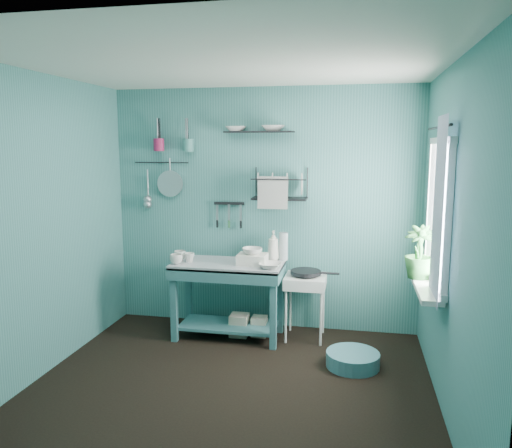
% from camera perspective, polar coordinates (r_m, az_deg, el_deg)
% --- Properties ---
extents(floor, '(3.20, 3.20, 0.00)m').
position_cam_1_polar(floor, '(4.17, -3.13, -18.39)').
color(floor, black).
rests_on(floor, ground).
extents(ceiling, '(3.20, 3.20, 0.00)m').
position_cam_1_polar(ceiling, '(3.74, -3.47, 17.96)').
color(ceiling, silver).
rests_on(ceiling, ground).
extents(wall_back, '(3.20, 0.00, 3.20)m').
position_cam_1_polar(wall_back, '(5.21, 0.86, 1.66)').
color(wall_back, '#3B7976').
rests_on(wall_back, ground).
extents(wall_front, '(3.20, 0.00, 3.20)m').
position_cam_1_polar(wall_front, '(2.38, -12.50, -7.52)').
color(wall_front, '#3B7976').
rests_on(wall_front, ground).
extents(wall_left, '(0.00, 3.00, 3.00)m').
position_cam_1_polar(wall_left, '(4.44, -23.72, -0.40)').
color(wall_left, '#3B7976').
rests_on(wall_left, ground).
extents(wall_right, '(0.00, 3.00, 3.00)m').
position_cam_1_polar(wall_right, '(3.70, 21.46, -2.00)').
color(wall_right, '#3B7976').
rests_on(wall_right, ground).
extents(work_counter, '(1.09, 0.55, 0.77)m').
position_cam_1_polar(work_counter, '(5.05, -3.17, -8.65)').
color(work_counter, '#33676B').
rests_on(work_counter, floor).
extents(mug_left, '(0.12, 0.12, 0.10)m').
position_cam_1_polar(mug_left, '(4.93, -9.10, -3.99)').
color(mug_left, silver).
rests_on(mug_left, work_counter).
extents(mug_mid, '(0.14, 0.14, 0.09)m').
position_cam_1_polar(mug_mid, '(4.99, -7.63, -3.82)').
color(mug_mid, silver).
rests_on(mug_mid, work_counter).
extents(mug_right, '(0.17, 0.17, 0.10)m').
position_cam_1_polar(mug_right, '(5.09, -8.69, -3.58)').
color(mug_right, silver).
rests_on(mug_right, work_counter).
extents(wash_tub, '(0.28, 0.22, 0.10)m').
position_cam_1_polar(wash_tub, '(4.86, -0.42, -4.04)').
color(wash_tub, silver).
rests_on(wash_tub, work_counter).
extents(tub_bowl, '(0.20, 0.19, 0.06)m').
position_cam_1_polar(tub_bowl, '(4.85, -0.42, -3.11)').
color(tub_bowl, silver).
rests_on(tub_bowl, wash_tub).
extents(soap_bottle, '(0.11, 0.12, 0.30)m').
position_cam_1_polar(soap_bottle, '(5.02, 1.99, -2.46)').
color(soap_bottle, silver).
rests_on(soap_bottle, work_counter).
extents(water_bottle, '(0.09, 0.09, 0.28)m').
position_cam_1_polar(water_bottle, '(5.03, 3.15, -2.56)').
color(water_bottle, '#AEBDC2').
rests_on(water_bottle, work_counter).
extents(counter_bowl, '(0.22, 0.22, 0.05)m').
position_cam_1_polar(counter_bowl, '(4.71, 1.65, -4.77)').
color(counter_bowl, silver).
rests_on(counter_bowl, work_counter).
extents(hotplate_stand, '(0.40, 0.40, 0.64)m').
position_cam_1_polar(hotplate_stand, '(5.06, 5.63, -9.42)').
color(hotplate_stand, white).
rests_on(hotplate_stand, floor).
extents(frying_pan, '(0.30, 0.30, 0.03)m').
position_cam_1_polar(frying_pan, '(4.96, 5.69, -5.50)').
color(frying_pan, black).
rests_on(frying_pan, hotplate_stand).
extents(knife_strip, '(0.32, 0.05, 0.03)m').
position_cam_1_polar(knife_strip, '(5.25, -3.10, 2.37)').
color(knife_strip, black).
rests_on(knife_strip, wall_back).
extents(dish_rack, '(0.56, 0.26, 0.32)m').
position_cam_1_polar(dish_rack, '(5.02, 2.74, 4.62)').
color(dish_rack, black).
rests_on(dish_rack, wall_back).
extents(upper_shelf, '(0.71, 0.25, 0.01)m').
position_cam_1_polar(upper_shelf, '(5.07, 0.33, 10.48)').
color(upper_shelf, black).
rests_on(upper_shelf, wall_back).
extents(shelf_bowl_left, '(0.21, 0.21, 0.05)m').
position_cam_1_polar(shelf_bowl_left, '(5.12, -2.31, 10.10)').
color(shelf_bowl_left, silver).
rests_on(shelf_bowl_left, upper_shelf).
extents(shelf_bowl_right, '(0.24, 0.24, 0.06)m').
position_cam_1_polar(shelf_bowl_right, '(5.05, 1.96, 10.43)').
color(shelf_bowl_right, silver).
rests_on(shelf_bowl_right, upper_shelf).
extents(utensil_cup_magenta, '(0.11, 0.11, 0.13)m').
position_cam_1_polar(utensil_cup_magenta, '(5.40, -11.05, 8.88)').
color(utensil_cup_magenta, '#981C48').
rests_on(utensil_cup_magenta, wall_back).
extents(utensil_cup_teal, '(0.11, 0.11, 0.13)m').
position_cam_1_polar(utensil_cup_teal, '(5.29, -7.73, 8.91)').
color(utensil_cup_teal, teal).
rests_on(utensil_cup_teal, wall_back).
extents(colander, '(0.28, 0.03, 0.28)m').
position_cam_1_polar(colander, '(5.41, -9.80, 4.57)').
color(colander, '#ADB1B6').
rests_on(colander, wall_back).
extents(ladle_outer, '(0.01, 0.01, 0.30)m').
position_cam_1_polar(ladle_outer, '(5.51, -12.26, 4.54)').
color(ladle_outer, '#ADB1B6').
rests_on(ladle_outer, wall_back).
extents(ladle_inner, '(0.01, 0.01, 0.30)m').
position_cam_1_polar(ladle_inner, '(5.52, -12.27, 3.98)').
color(ladle_inner, '#ADB1B6').
rests_on(ladle_inner, wall_back).
extents(hook_rail, '(0.60, 0.01, 0.01)m').
position_cam_1_polar(hook_rail, '(5.45, -10.75, 6.92)').
color(hook_rail, black).
rests_on(hook_rail, wall_back).
extents(window_glass, '(0.00, 1.10, 1.10)m').
position_cam_1_polar(window_glass, '(4.11, 20.30, 1.23)').
color(window_glass, white).
rests_on(window_glass, wall_right).
extents(windowsill, '(0.16, 0.95, 0.04)m').
position_cam_1_polar(windowsill, '(4.22, 18.71, -6.69)').
color(windowsill, white).
rests_on(windowsill, wall_right).
extents(curtain, '(0.00, 1.35, 1.35)m').
position_cam_1_polar(curtain, '(3.80, 20.06, 1.41)').
color(curtain, silver).
rests_on(curtain, wall_right).
extents(curtain_rod, '(0.02, 1.05, 0.02)m').
position_cam_1_polar(curtain_rod, '(4.08, 20.17, 10.34)').
color(curtain_rod, black).
rests_on(curtain_rod, wall_right).
extents(potted_plant, '(0.32, 0.32, 0.44)m').
position_cam_1_polar(potted_plant, '(4.31, 18.15, -3.06)').
color(potted_plant, '#2C6E31').
rests_on(potted_plant, windowsill).
extents(storage_tin_large, '(0.18, 0.18, 0.22)m').
position_cam_1_polar(storage_tin_large, '(5.17, -1.91, -11.46)').
color(storage_tin_large, tan).
rests_on(storage_tin_large, floor).
extents(storage_tin_small, '(0.15, 0.15, 0.20)m').
position_cam_1_polar(storage_tin_small, '(5.16, 0.38, -11.60)').
color(storage_tin_small, tan).
rests_on(storage_tin_small, floor).
extents(floor_basin, '(0.46, 0.46, 0.13)m').
position_cam_1_polar(floor_basin, '(4.59, 11.00, -14.96)').
color(floor_basin, teal).
rests_on(floor_basin, floor).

